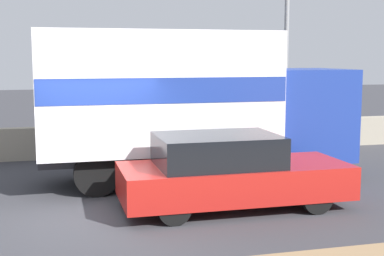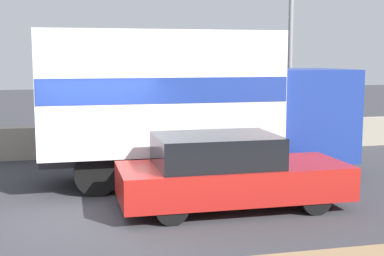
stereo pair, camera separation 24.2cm
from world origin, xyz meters
name	(u,v)px [view 1 (the left image)]	position (x,y,z in m)	size (l,w,h in m)	color
ground_plane	(104,219)	(0.00, 0.00, 0.00)	(80.00, 80.00, 0.00)	#38383D
stone_wall_backdrop	(84,142)	(0.00, 6.21, 0.46)	(60.00, 0.35, 0.92)	#A39984
street_lamp	(286,40)	(6.03, 5.59, 3.42)	(0.56, 0.28, 5.78)	gray
box_truck	(183,98)	(2.10, 2.57, 1.96)	(7.31, 2.53, 3.48)	navy
car_hatchback	(229,172)	(2.42, 0.11, 0.71)	(4.41, 1.76, 1.45)	#B21E19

